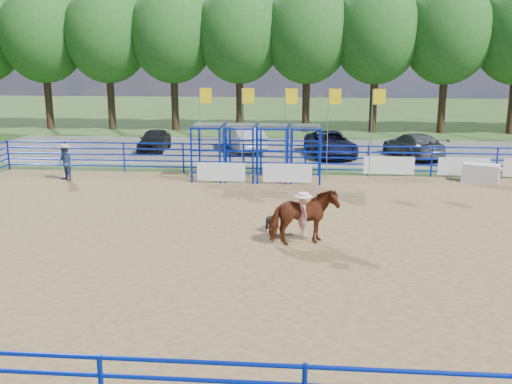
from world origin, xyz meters
TOP-DOWN VIEW (x-y plane):
  - ground at (0.00, 0.00)m, footprint 120.00×120.00m
  - arena_dirt at (0.00, 0.00)m, footprint 30.00×20.00m
  - gravel_strip at (0.00, 17.00)m, footprint 40.00×10.00m
  - announcer_table at (8.00, 8.97)m, footprint 1.76×1.28m
  - horse_and_rider at (-0.06, -0.45)m, footprint 2.26×1.55m
  - calf at (-1.03, 0.91)m, footprint 0.79×0.74m
  - spectator_cowboy at (-11.05, 7.72)m, footprint 1.00×0.97m
  - car_a at (-9.12, 16.33)m, footprint 1.66×3.88m
  - car_b at (-3.79, 16.89)m, footprint 3.34×5.08m
  - car_c at (1.44, 15.46)m, footprint 3.21×5.36m
  - car_d at (6.10, 15.34)m, footprint 3.30×5.17m
  - perimeter_fence at (0.00, 0.00)m, footprint 30.10×20.10m
  - chute_assembly at (-1.90, 8.84)m, footprint 19.32×2.41m
  - treeline at (0.00, 26.00)m, footprint 56.40×6.40m

SIDE VIEW (x-z plane):
  - ground at x=0.00m, z-range 0.00..0.00m
  - gravel_strip at x=0.00m, z-range 0.00..0.01m
  - arena_dirt at x=0.00m, z-range 0.00..0.02m
  - calf at x=-1.03m, z-range 0.02..0.75m
  - announcer_table at x=8.00m, z-range 0.02..0.87m
  - car_a at x=-9.12m, z-range 0.01..1.32m
  - car_d at x=6.10m, z-range 0.01..1.40m
  - car_c at x=1.44m, z-range 0.01..1.40m
  - perimeter_fence at x=0.00m, z-range 0.00..1.50m
  - car_b at x=-3.79m, z-range 0.01..1.59m
  - spectator_cowboy at x=-11.05m, z-range 0.03..1.71m
  - horse_and_rider at x=-0.06m, z-range -0.19..2.06m
  - chute_assembly at x=-1.90m, z-range -0.84..3.36m
  - treeline at x=0.00m, z-range 1.91..13.15m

